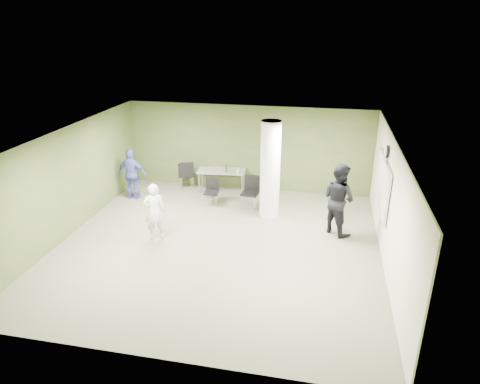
% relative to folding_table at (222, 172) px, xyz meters
% --- Properties ---
extents(floor, '(8.00, 8.00, 0.00)m').
position_rel_folding_table_xyz_m(floor, '(0.79, -3.54, -0.69)').
color(floor, '#565745').
rests_on(floor, ground).
extents(ceiling, '(8.00, 8.00, 0.00)m').
position_rel_folding_table_xyz_m(ceiling, '(0.79, -3.54, 2.11)').
color(ceiling, white).
rests_on(ceiling, wall_back).
extents(wall_back, '(8.00, 2.80, 0.02)m').
position_rel_folding_table_xyz_m(wall_back, '(0.79, 0.46, 0.71)').
color(wall_back, '#3B5025').
rests_on(wall_back, floor).
extents(wall_left, '(0.02, 8.00, 2.80)m').
position_rel_folding_table_xyz_m(wall_left, '(-3.21, -3.54, 0.71)').
color(wall_left, '#3B5025').
rests_on(wall_left, floor).
extents(wall_right_cream, '(0.02, 8.00, 2.80)m').
position_rel_folding_table_xyz_m(wall_right_cream, '(4.79, -3.54, 0.71)').
color(wall_right_cream, beige).
rests_on(wall_right_cream, floor).
extents(column, '(0.56, 0.56, 2.80)m').
position_rel_folding_table_xyz_m(column, '(1.79, -1.54, 0.71)').
color(column, silver).
rests_on(column, floor).
extents(whiteboard, '(0.05, 2.30, 1.30)m').
position_rel_folding_table_xyz_m(whiteboard, '(4.71, -2.34, 0.81)').
color(whiteboard, silver).
rests_on(whiteboard, wall_right_cream).
extents(wall_clock, '(0.06, 0.32, 0.32)m').
position_rel_folding_table_xyz_m(wall_clock, '(4.71, -2.34, 1.66)').
color(wall_clock, black).
rests_on(wall_clock, wall_right_cream).
extents(folding_table, '(1.61, 0.82, 0.99)m').
position_rel_folding_table_xyz_m(folding_table, '(0.00, 0.00, 0.00)').
color(folding_table, gray).
rests_on(folding_table, floor).
extents(wastebasket, '(0.26, 0.26, 0.30)m').
position_rel_folding_table_xyz_m(wastebasket, '(-0.27, -0.53, -0.54)').
color(wastebasket, '#4C4C4C').
rests_on(wastebasket, floor).
extents(chair_back_left, '(0.61, 0.61, 0.97)m').
position_rel_folding_table_xyz_m(chair_back_left, '(-1.20, 0.00, -0.12)').
color(chair_back_left, black).
rests_on(chair_back_left, floor).
extents(chair_back_right, '(0.54, 0.54, 0.92)m').
position_rel_folding_table_xyz_m(chair_back_right, '(-1.25, 0.03, -0.15)').
color(chair_back_right, black).
rests_on(chair_back_right, floor).
extents(chair_table_left, '(0.44, 0.44, 0.84)m').
position_rel_folding_table_xyz_m(chair_table_left, '(-0.06, -1.05, -0.20)').
color(chair_table_left, black).
rests_on(chair_table_left, floor).
extents(chair_table_right, '(0.54, 0.54, 0.98)m').
position_rel_folding_table_xyz_m(chair_table_right, '(1.16, -1.04, -0.11)').
color(chair_table_right, black).
rests_on(chair_table_right, floor).
extents(woman_white, '(0.66, 0.56, 1.52)m').
position_rel_folding_table_xyz_m(woman_white, '(-0.90, -3.51, 0.07)').
color(woman_white, silver).
rests_on(woman_white, floor).
extents(man_black, '(1.18, 1.17, 1.93)m').
position_rel_folding_table_xyz_m(man_black, '(3.69, -2.21, 0.28)').
color(man_black, black).
rests_on(man_black, floor).
extents(man_blue, '(0.95, 0.41, 1.62)m').
position_rel_folding_table_xyz_m(man_blue, '(-2.61, -1.12, 0.12)').
color(man_blue, '#4145A1').
rests_on(man_blue, floor).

